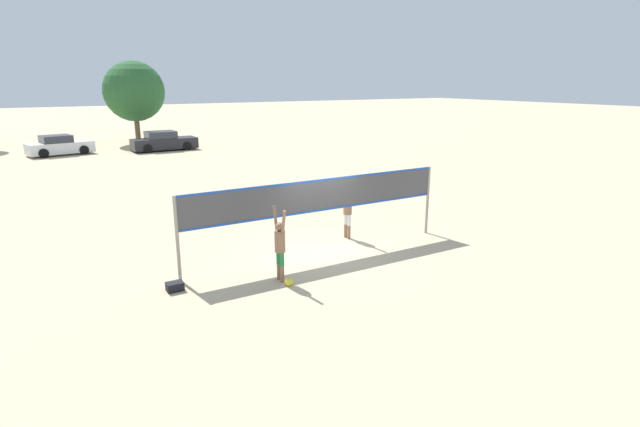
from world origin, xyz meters
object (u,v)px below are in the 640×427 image
object	(u,v)px
volleyball	(289,282)
tree_right_cluster	(134,91)
gear_bag	(175,286)
parked_car_near	(59,146)
player_blocker	(348,207)
volleyball_net	(320,199)
parked_car_mid	(164,142)
player_spiker	(280,243)

from	to	relation	value
volleyball	tree_right_cluster	size ratio (longest dim) A/B	0.03
gear_bag	parked_car_near	distance (m)	27.76
player_blocker	parked_car_near	bearing A→B (deg)	-165.44
tree_right_cluster	volleyball_net	bearing A→B (deg)	-91.60
parked_car_near	player_blocker	bearing A→B (deg)	-86.42
volleyball	parked_car_near	distance (m)	29.12
player_blocker	gear_bag	world-z (taller)	player_blocker
volleyball_net	player_blocker	world-z (taller)	volleyball_net
parked_car_near	tree_right_cluster	world-z (taller)	tree_right_cluster
parked_car_mid	tree_right_cluster	world-z (taller)	tree_right_cluster
player_spiker	volleyball	bearing A→B (deg)	-174.43
player_blocker	player_spiker	bearing A→B (deg)	-58.41
player_blocker	gear_bag	xyz separation A→B (m)	(-6.13, -1.41, -0.95)
volleyball	parked_car_mid	bearing A→B (deg)	82.58
player_blocker	parked_car_near	xyz separation A→B (m)	(-6.84, 26.34, -0.43)
volleyball	parked_car_near	world-z (taller)	parked_car_near
player_spiker	player_blocker	size ratio (longest dim) A/B	0.98
volleyball	volleyball_net	bearing A→B (deg)	41.21
volleyball	parked_car_near	size ratio (longest dim) A/B	0.05
player_blocker	parked_car_mid	world-z (taller)	player_blocker
player_spiker	player_blocker	xyz separation A→B (m)	(3.56, 2.19, 0.03)
player_blocker	volleyball	xyz separation A→B (m)	(-3.52, -2.59, -0.96)
volleyball_net	gear_bag	distance (m)	4.84
player_blocker	parked_car_mid	xyz separation A→B (m)	(0.07, 24.97, -0.41)
volleyball	gear_bag	xyz separation A→B (m)	(-2.61, 1.18, 0.00)
parked_car_mid	player_spiker	bearing A→B (deg)	-99.15
volleyball_net	parked_car_mid	bearing A→B (deg)	86.33
player_blocker	parked_car_mid	distance (m)	24.98
volleyball_net	parked_car_mid	size ratio (longest dim) A/B	1.83
parked_car_mid	volleyball_net	bearing A→B (deg)	-95.21
volleyball_net	volleyball	world-z (taller)	volleyball_net
player_blocker	parked_car_near	distance (m)	27.22
volleyball	gear_bag	world-z (taller)	gear_bag
player_spiker	player_blocker	world-z (taller)	player_blocker
player_spiker	tree_right_cluster	bearing A→B (deg)	-4.99
gear_bag	volleyball	bearing A→B (deg)	-24.30
volleyball_net	player_spiker	distance (m)	2.45
volleyball_net	tree_right_cluster	xyz separation A→B (m)	(0.88, 31.26, 2.51)
player_blocker	tree_right_cluster	distance (m)	30.53
tree_right_cluster	volleyball	bearing A→B (deg)	-94.87
gear_bag	tree_right_cluster	bearing A→B (deg)	80.33
volleyball_net	volleyball	bearing A→B (deg)	-138.79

